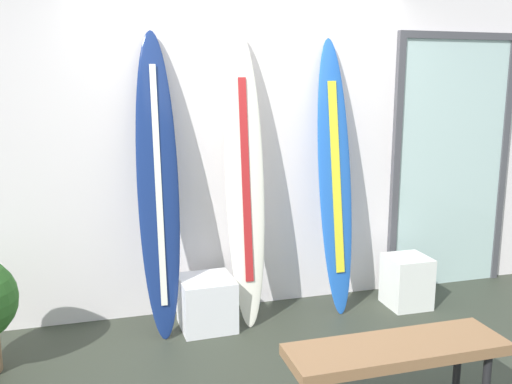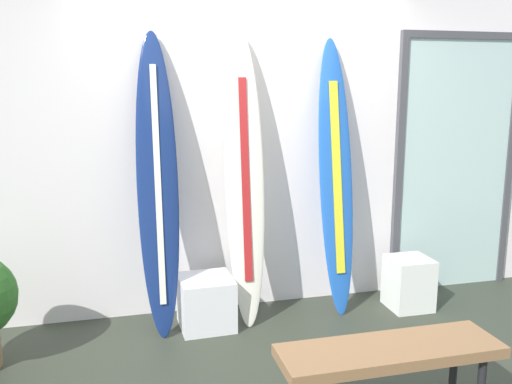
{
  "view_description": "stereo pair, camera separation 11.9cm",
  "coord_description": "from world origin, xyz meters",
  "px_view_note": "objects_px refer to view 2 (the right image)",
  "views": [
    {
      "loc": [
        -1.14,
        -2.96,
        1.81
      ],
      "look_at": [
        -0.02,
        0.95,
        1.0
      ],
      "focal_mm": 38.66,
      "sensor_mm": 36.0,
      "label": 1
    },
    {
      "loc": [
        -1.02,
        -2.99,
        1.81
      ],
      "look_at": [
        -0.02,
        0.95,
        1.0
      ],
      "focal_mm": 38.66,
      "sensor_mm": 36.0,
      "label": 2
    }
  ],
  "objects_px": {
    "display_block_center": "(206,302)",
    "surfboard_ivory": "(245,180)",
    "bench": "(390,356)",
    "display_block_left": "(409,283)",
    "surfboard_cobalt": "(336,178)",
    "glass_door": "(455,160)",
    "surfboard_navy": "(158,186)"
  },
  "relations": [
    {
      "from": "surfboard_cobalt",
      "to": "display_block_center",
      "type": "xyz_separation_m",
      "value": [
        -1.06,
        -0.11,
        -0.88
      ]
    },
    {
      "from": "display_block_left",
      "to": "bench",
      "type": "distance_m",
      "value": 1.69
    },
    {
      "from": "surfboard_ivory",
      "to": "display_block_center",
      "type": "height_order",
      "value": "surfboard_ivory"
    },
    {
      "from": "surfboard_navy",
      "to": "surfboard_ivory",
      "type": "bearing_deg",
      "value": 0.78
    },
    {
      "from": "surfboard_cobalt",
      "to": "glass_door",
      "type": "relative_size",
      "value": 0.97
    },
    {
      "from": "surfboard_cobalt",
      "to": "display_block_center",
      "type": "relative_size",
      "value": 5.32
    },
    {
      "from": "display_block_center",
      "to": "surfboard_ivory",
      "type": "bearing_deg",
      "value": 15.44
    },
    {
      "from": "display_block_center",
      "to": "bench",
      "type": "relative_size",
      "value": 0.34
    },
    {
      "from": "glass_door",
      "to": "bench",
      "type": "bearing_deg",
      "value": -130.52
    },
    {
      "from": "surfboard_navy",
      "to": "glass_door",
      "type": "xyz_separation_m",
      "value": [
        2.58,
        0.24,
        0.07
      ]
    },
    {
      "from": "surfboard_cobalt",
      "to": "surfboard_ivory",
      "type": "bearing_deg",
      "value": -178.37
    },
    {
      "from": "surfboard_navy",
      "to": "bench",
      "type": "bearing_deg",
      "value": -55.47
    },
    {
      "from": "surfboard_navy",
      "to": "display_block_center",
      "type": "relative_size",
      "value": 5.39
    },
    {
      "from": "surfboard_cobalt",
      "to": "display_block_left",
      "type": "height_order",
      "value": "surfboard_cobalt"
    },
    {
      "from": "surfboard_navy",
      "to": "bench",
      "type": "height_order",
      "value": "surfboard_navy"
    },
    {
      "from": "surfboard_navy",
      "to": "display_block_left",
      "type": "height_order",
      "value": "surfboard_navy"
    },
    {
      "from": "surfboard_ivory",
      "to": "glass_door",
      "type": "distance_m",
      "value": 1.95
    },
    {
      "from": "glass_door",
      "to": "bench",
      "type": "xyz_separation_m",
      "value": [
        -1.52,
        -1.78,
        -0.74
      ]
    },
    {
      "from": "surfboard_cobalt",
      "to": "surfboard_navy",
      "type": "bearing_deg",
      "value": -178.77
    },
    {
      "from": "surfboard_cobalt",
      "to": "display_block_center",
      "type": "distance_m",
      "value": 1.38
    },
    {
      "from": "surfboard_cobalt",
      "to": "glass_door",
      "type": "bearing_deg",
      "value": 10.02
    },
    {
      "from": "surfboard_navy",
      "to": "display_block_center",
      "type": "distance_m",
      "value": 0.95
    },
    {
      "from": "surfboard_navy",
      "to": "display_block_left",
      "type": "bearing_deg",
      "value": -3.87
    },
    {
      "from": "display_block_left",
      "to": "bench",
      "type": "bearing_deg",
      "value": -123.13
    },
    {
      "from": "surfboard_ivory",
      "to": "surfboard_cobalt",
      "type": "xyz_separation_m",
      "value": [
        0.74,
        0.02,
        -0.02
      ]
    },
    {
      "from": "surfboard_cobalt",
      "to": "bench",
      "type": "height_order",
      "value": "surfboard_cobalt"
    },
    {
      "from": "glass_door",
      "to": "bench",
      "type": "distance_m",
      "value": 2.45
    },
    {
      "from": "surfboard_cobalt",
      "to": "display_block_left",
      "type": "bearing_deg",
      "value": -15.39
    },
    {
      "from": "display_block_center",
      "to": "surfboard_navy",
      "type": "bearing_deg",
      "value": 166.01
    },
    {
      "from": "glass_door",
      "to": "display_block_left",
      "type": "bearing_deg",
      "value": -148.19
    },
    {
      "from": "surfboard_ivory",
      "to": "display_block_left",
      "type": "distance_m",
      "value": 1.6
    },
    {
      "from": "bench",
      "to": "glass_door",
      "type": "bearing_deg",
      "value": 49.48
    }
  ]
}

